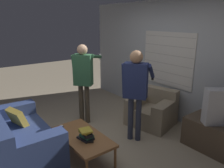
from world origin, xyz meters
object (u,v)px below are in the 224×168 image
couch_blue (19,141)px  armchair_beige (152,110)px  soda_can (62,129)px  spare_remote (89,142)px  book_stack (86,134)px  person_right_standing (136,85)px  coffee_table (83,138)px  person_left_standing (83,75)px  tv (224,107)px

couch_blue → armchair_beige: 2.63m
soda_can → spare_remote: (0.52, 0.19, -0.05)m
armchair_beige → book_stack: bearing=85.1°
person_right_standing → soda_can: bearing=-140.4°
coffee_table → person_left_standing: bearing=148.2°
tv → spare_remote: size_ratio=4.64×
coffee_table → person_right_standing: size_ratio=0.68×
tv → spare_remote: (-1.00, -1.93, -0.41)m
book_stack → soda_can: book_stack is taller
coffee_table → tv: 2.31m
coffee_table → tv: size_ratio=1.80×
book_stack → person_left_standing: bearing=150.6°
couch_blue → soda_can: (0.26, 0.60, 0.11)m
person_left_standing → person_right_standing: size_ratio=1.01×
couch_blue → spare_remote: 1.11m
coffee_table → book_stack: book_stack is taller
tv → soda_can: size_ratio=4.95×
person_right_standing → spare_remote: 1.25m
spare_remote → person_left_standing: bearing=177.5°
tv → person_right_standing: bearing=-16.0°
soda_can → couch_blue: bearing=-112.9°
couch_blue → person_left_standing: (-0.55, 1.50, 0.72)m
coffee_table → person_left_standing: (-1.09, 0.67, 0.71)m
person_left_standing → person_right_standing: 1.23m
armchair_beige → person_left_standing: size_ratio=0.62×
armchair_beige → coffee_table: armchair_beige is taller
soda_can → person_right_standing: bearing=73.8°
armchair_beige → person_right_standing: bearing=94.4°
soda_can → spare_remote: size_ratio=0.94×
person_left_standing → soda_can: 1.35m
armchair_beige → spare_remote: 1.85m
couch_blue → armchair_beige: (0.37, 2.61, -0.04)m
armchair_beige → tv: bearing=170.8°
soda_can → armchair_beige: bearing=86.7°
armchair_beige → person_left_standing: person_left_standing is taller
person_left_standing → book_stack: (1.21, -0.68, -0.59)m
book_stack → soda_can: bearing=-152.0°
armchair_beige → person_right_standing: person_right_standing is taller
person_right_standing → book_stack: person_right_standing is taller
soda_can → spare_remote: bearing=20.5°
coffee_table → soda_can: 0.37m
coffee_table → person_right_standing: bearing=85.3°
coffee_table → person_right_standing: (0.09, 1.03, 0.70)m
coffee_table → spare_remote: spare_remote is taller
armchair_beige → spare_remote: (0.40, -1.81, 0.10)m
soda_can → coffee_table: bearing=38.5°
tv → spare_remote: tv is taller
book_stack → tv: bearing=59.8°
person_left_standing → spare_remote: bearing=-68.4°
armchair_beige → spare_remote: size_ratio=7.67×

